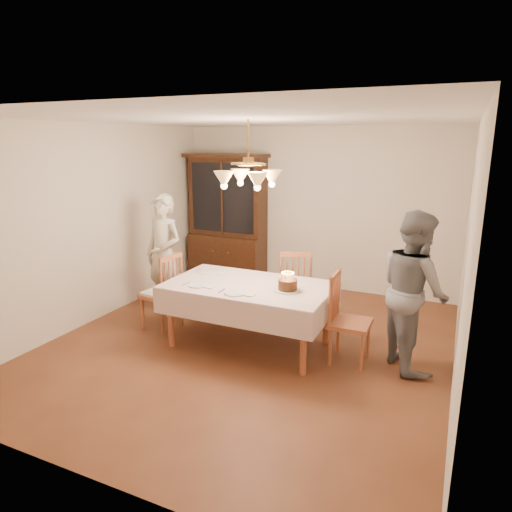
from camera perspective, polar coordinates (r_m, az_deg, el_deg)
The scene contains 14 objects.
ground at distance 5.58m, azimuth -0.87°, elevation -10.98°, with size 5.00×5.00×0.00m, color #592C19.
room_shell at distance 5.11m, azimuth -0.94°, elevation 5.28°, with size 5.00×5.00×5.00m.
dining_table at distance 5.32m, azimuth -0.90°, elevation -4.32°, with size 1.90×1.10×0.76m.
china_hutch at distance 7.84m, azimuth -3.58°, elevation 4.43°, with size 1.38×0.54×2.16m.
chair_far_side at distance 6.13m, azimuth 5.01°, elevation -4.20°, with size 0.54×0.53×1.00m.
chair_left_end at distance 6.01m, azimuth -11.69°, elevation -4.72°, with size 0.47×0.49×1.00m.
chair_right_end at distance 5.11m, azimuth 11.57°, elevation -8.32°, with size 0.43×0.45×1.00m.
elderly_woman at distance 6.41m, azimuth -11.42°, elevation 0.11°, with size 0.61×0.40×1.69m, color beige.
adult_in_grey at distance 5.08m, azimuth 19.11°, elevation -4.08°, with size 0.83×0.64×1.70m, color slate.
birthday_cake at distance 5.07m, azimuth 3.98°, elevation -3.69°, with size 0.30×0.30×0.21m.
place_setting_near_left at distance 5.28m, azimuth -7.12°, elevation -3.64°, with size 0.38×0.23×0.02m.
place_setting_near_right at distance 4.99m, azimuth -2.43°, elevation -4.61°, with size 0.41×0.26×0.02m.
place_setting_far_left at distance 5.78m, azimuth -5.78°, elevation -1.99°, with size 0.41×0.27×0.02m.
chandelier at distance 5.06m, azimuth -0.95°, elevation 9.71°, with size 0.62×0.62×0.73m.
Camera 1 is at (2.17, -4.55, 2.39)m, focal length 32.00 mm.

